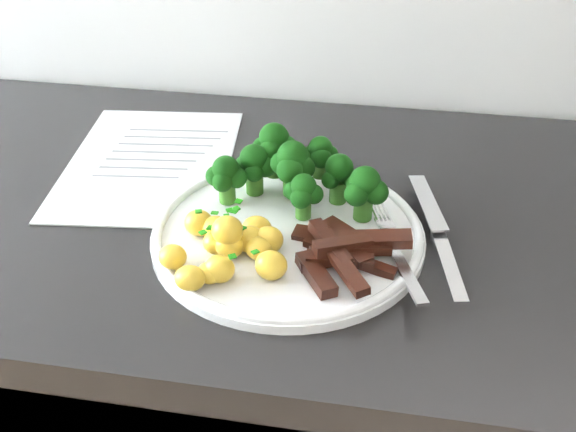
# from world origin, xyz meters

# --- Properties ---
(counter) EXTENTS (2.29, 0.57, 0.86)m
(counter) POSITION_xyz_m (-0.05, 1.68, 0.43)
(counter) COLOR black
(counter) RESTS_ON ground
(recipe_paper) EXTENTS (0.24, 0.32, 0.00)m
(recipe_paper) POSITION_xyz_m (-0.18, 1.76, 0.86)
(recipe_paper) COLOR white
(recipe_paper) RESTS_ON counter
(plate) EXTENTS (0.30, 0.30, 0.02)m
(plate) POSITION_xyz_m (0.03, 1.62, 0.87)
(plate) COLOR white
(plate) RESTS_ON counter
(broccoli) EXTENTS (0.21, 0.12, 0.08)m
(broccoli) POSITION_xyz_m (0.02, 1.69, 0.91)
(broccoli) COLOR #2C5F19
(broccoli) RESTS_ON plate
(potatoes) EXTENTS (0.13, 0.12, 0.05)m
(potatoes) POSITION_xyz_m (-0.02, 1.57, 0.88)
(potatoes) COLOR gold
(potatoes) RESTS_ON plate
(beef_strips) EXTENTS (0.13, 0.14, 0.03)m
(beef_strips) POSITION_xyz_m (0.09, 1.58, 0.88)
(beef_strips) COLOR black
(beef_strips) RESTS_ON plate
(fork) EXTENTS (0.07, 0.17, 0.02)m
(fork) POSITION_xyz_m (0.15, 1.59, 0.88)
(fork) COLOR silver
(fork) RESTS_ON plate
(knife) EXTENTS (0.06, 0.22, 0.02)m
(knife) POSITION_xyz_m (0.19, 1.62, 0.87)
(knife) COLOR silver
(knife) RESTS_ON plate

